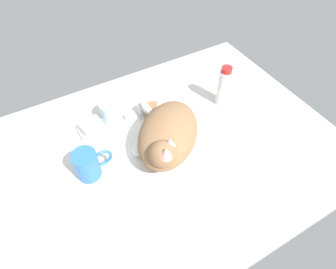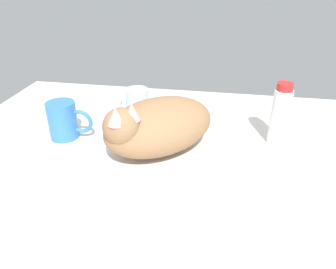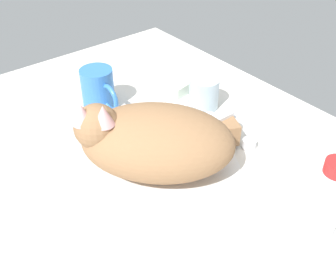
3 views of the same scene
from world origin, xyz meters
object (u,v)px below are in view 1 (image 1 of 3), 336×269
object	(u,v)px
faucet	(144,110)
cat	(167,135)
toothpaste_bottle	(223,87)
coffee_mug	(88,164)
rinse_cup	(110,111)
soap_bar	(91,126)

from	to	relation	value
faucet	cat	bearing A→B (deg)	-92.41
cat	toothpaste_bottle	xyz separation A→B (cm)	(28.46, 9.48, 0.35)
faucet	cat	distance (cm)	18.28
coffee_mug	rinse_cup	size ratio (longest dim) A/B	1.62
toothpaste_bottle	faucet	bearing A→B (deg)	163.49
faucet	coffee_mug	xyz separation A→B (cm)	(-25.13, -14.47, 2.29)
coffee_mug	toothpaste_bottle	world-z (taller)	toothpaste_bottle
faucet	soap_bar	distance (cm)	18.90
faucet	rinse_cup	size ratio (longest dim) A/B	1.99
soap_bar	faucet	bearing A→B (deg)	-5.13
coffee_mug	toothpaste_bottle	distance (cm)	53.27
coffee_mug	faucet	bearing A→B (deg)	29.93
rinse_cup	soap_bar	size ratio (longest dim) A/B	1.04
soap_bar	toothpaste_bottle	size ratio (longest dim) A/B	0.44
soap_bar	toothpaste_bottle	distance (cm)	47.82
faucet	cat	size ratio (longest dim) A/B	0.42
faucet	coffee_mug	world-z (taller)	coffee_mug
coffee_mug	rinse_cup	xyz separation A→B (cm)	(14.13, 18.51, -1.20)
rinse_cup	toothpaste_bottle	bearing A→B (deg)	-17.56
faucet	toothpaste_bottle	bearing A→B (deg)	-16.51
coffee_mug	soap_bar	bearing A→B (deg)	68.69
faucet	toothpaste_bottle	world-z (taller)	toothpaste_bottle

